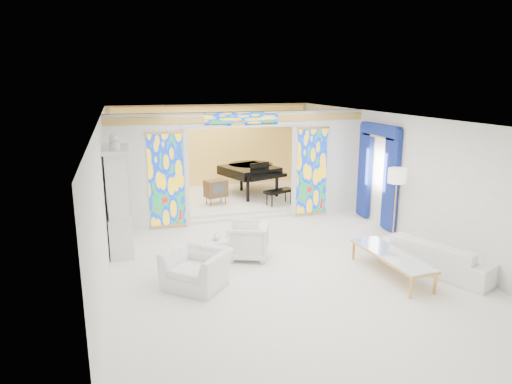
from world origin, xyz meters
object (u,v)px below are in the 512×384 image
object	(u,v)px
sofa	(439,255)
grand_piano	(251,170)
china_cabinet	(119,201)
armchair_left	(196,269)
coffee_table	(391,255)
tv_console	(216,189)
armchair_right	(248,241)

from	to	relation	value
sofa	grand_piano	world-z (taller)	grand_piano
china_cabinet	sofa	distance (m)	6.95
armchair_left	coffee_table	world-z (taller)	armchair_left
grand_piano	tv_console	distance (m)	1.74
armchair_right	grand_piano	world-z (taller)	grand_piano
coffee_table	tv_console	distance (m)	6.18
china_cabinet	sofa	bearing A→B (deg)	-26.62
armchair_left	grand_piano	bearing A→B (deg)	106.69
coffee_table	armchair_right	bearing A→B (deg)	144.96
tv_console	sofa	bearing A→B (deg)	-74.28
china_cabinet	armchair_left	xyz separation A→B (m)	(1.32, -2.40, -0.81)
coffee_table	grand_piano	bearing A→B (deg)	98.07
armchair_right	grand_piano	size ratio (longest dim) A/B	0.27
sofa	grand_piano	xyz separation A→B (m)	(-2.01, 6.78, 0.61)
armchair_left	grand_piano	distance (m)	6.75
armchair_left	tv_console	xyz separation A→B (m)	(1.45, 5.09, 0.30)
grand_piano	tv_console	bearing A→B (deg)	-163.48
coffee_table	tv_console	world-z (taller)	tv_console
armchair_left	grand_piano	world-z (taller)	grand_piano
sofa	armchair_left	bearing A→B (deg)	59.35
coffee_table	armchair_left	bearing A→B (deg)	170.76
china_cabinet	armchair_left	bearing A→B (deg)	-61.25
china_cabinet	tv_console	world-z (taller)	china_cabinet
coffee_table	sofa	bearing A→B (deg)	-3.91
sofa	tv_console	size ratio (longest dim) A/B	3.12
armchair_left	tv_console	size ratio (longest dim) A/B	1.51
china_cabinet	coffee_table	world-z (taller)	china_cabinet
grand_piano	tv_console	xyz separation A→B (m)	(-1.39, -1.00, -0.29)
sofa	china_cabinet	bearing A→B (deg)	40.82
armchair_right	tv_console	world-z (taller)	tv_console
sofa	coffee_table	bearing A→B (deg)	63.53
sofa	tv_console	distance (m)	6.72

